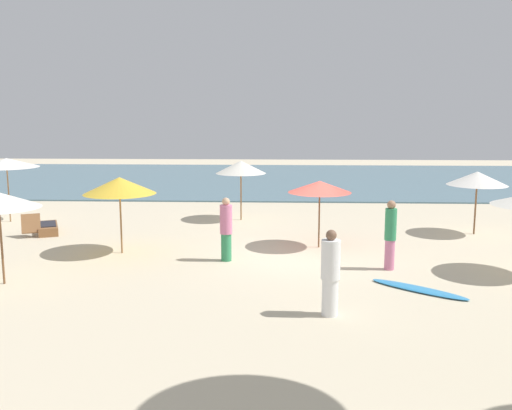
# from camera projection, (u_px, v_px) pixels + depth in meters

# --- Properties ---
(ground_plane) EXTENTS (60.00, 60.00, 0.00)m
(ground_plane) POSITION_uv_depth(u_px,v_px,m) (302.00, 255.00, 16.20)
(ground_plane) COLOR beige
(ocean_water) EXTENTS (48.00, 16.00, 0.06)m
(ocean_water) POSITION_uv_depth(u_px,v_px,m) (291.00, 179.00, 32.94)
(ocean_water) COLOR slate
(ocean_water) RESTS_ON ground_plane
(umbrella_1) EXTENTS (2.01, 2.01, 2.16)m
(umbrella_1) POSITION_uv_depth(u_px,v_px,m) (119.00, 186.00, 16.12)
(umbrella_1) COLOR olive
(umbrella_1) RESTS_ON ground_plane
(umbrella_3) EXTENTS (1.89, 1.89, 2.04)m
(umbrella_3) POSITION_uv_depth(u_px,v_px,m) (477.00, 178.00, 18.59)
(umbrella_3) COLOR brown
(umbrella_3) RESTS_ON ground_plane
(umbrella_5) EXTENTS (1.82, 1.82, 2.16)m
(umbrella_5) POSITION_uv_depth(u_px,v_px,m) (241.00, 167.00, 20.98)
(umbrella_5) COLOR olive
(umbrella_5) RESTS_ON ground_plane
(umbrella_6) EXTENTS (2.24, 2.24, 2.29)m
(umbrella_6) POSITION_uv_depth(u_px,v_px,m) (6.00, 163.00, 20.59)
(umbrella_6) COLOR olive
(umbrella_6) RESTS_ON ground_plane
(umbrella_7) EXTENTS (1.84, 1.84, 1.97)m
(umbrella_7) POSITION_uv_depth(u_px,v_px,m) (320.00, 187.00, 16.81)
(umbrella_7) COLOR brown
(umbrella_7) RESTS_ON ground_plane
(lounger_1) EXTENTS (1.18, 1.75, 0.73)m
(lounger_1) POSITION_uv_depth(u_px,v_px,m) (46.00, 228.00, 18.99)
(lounger_1) COLOR brown
(lounger_1) RESTS_ON ground_plane
(person_0) EXTENTS (0.40, 0.40, 1.78)m
(person_0) POSITION_uv_depth(u_px,v_px,m) (390.00, 234.00, 14.62)
(person_0) COLOR #D17299
(person_0) RESTS_ON ground_plane
(person_1) EXTENTS (0.41, 0.41, 1.71)m
(person_1) POSITION_uv_depth(u_px,v_px,m) (226.00, 229.00, 15.47)
(person_1) COLOR #338C59
(person_1) RESTS_ON ground_plane
(person_2) EXTENTS (0.51, 0.51, 1.73)m
(person_2) POSITION_uv_depth(u_px,v_px,m) (330.00, 273.00, 11.37)
(person_2) COLOR white
(person_2) RESTS_ON ground_plane
(surfboard) EXTENTS (2.08, 1.77, 0.07)m
(surfboard) POSITION_uv_depth(u_px,v_px,m) (419.00, 289.00, 13.05)
(surfboard) COLOR #338CCC
(surfboard) RESTS_ON ground_plane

